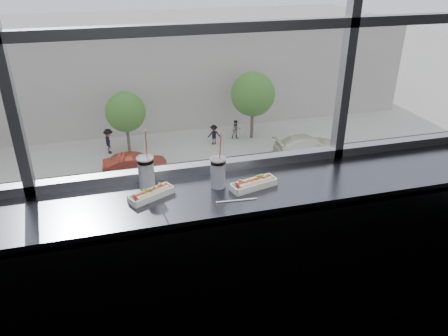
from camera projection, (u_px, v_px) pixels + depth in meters
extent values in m
plane|color=black|center=(198.00, 242.00, 3.07)|extent=(6.00, 0.00, 6.00)
cube|color=#50535A|center=(206.00, 197.00, 2.60)|extent=(6.00, 0.55, 0.06)
cube|color=#50535A|center=(217.00, 293.00, 2.61)|extent=(6.00, 0.04, 1.04)
cube|color=white|center=(152.00, 197.00, 2.54)|extent=(0.28, 0.20, 0.01)
cube|color=white|center=(151.00, 194.00, 2.53)|extent=(0.28, 0.20, 0.04)
cylinder|color=#D6B984|center=(151.00, 193.00, 2.53)|extent=(0.21, 0.14, 0.05)
cylinder|color=maroon|center=(151.00, 191.00, 2.52)|extent=(0.21, 0.13, 0.03)
cube|color=white|center=(254.00, 187.00, 2.65)|extent=(0.31, 0.16, 0.01)
cube|color=white|center=(254.00, 184.00, 2.64)|extent=(0.31, 0.16, 0.04)
cylinder|color=#D6B984|center=(254.00, 183.00, 2.63)|extent=(0.23, 0.10, 0.05)
cylinder|color=maroon|center=(254.00, 181.00, 2.63)|extent=(0.24, 0.09, 0.03)
cylinder|color=white|center=(146.00, 173.00, 2.61)|extent=(0.10, 0.10, 0.19)
cylinder|color=black|center=(145.00, 160.00, 2.57)|extent=(0.10, 0.10, 0.02)
cylinder|color=silver|center=(145.00, 158.00, 2.56)|extent=(0.10, 0.10, 0.01)
cylinder|color=#C96055|center=(146.00, 145.00, 2.52)|extent=(0.01, 0.05, 0.20)
cylinder|color=white|center=(218.00, 173.00, 2.62)|extent=(0.09, 0.09, 0.18)
cylinder|color=black|center=(218.00, 161.00, 2.58)|extent=(0.09, 0.09, 0.02)
cylinder|color=silver|center=(218.00, 159.00, 2.58)|extent=(0.10, 0.10, 0.01)
cylinder|color=#C96055|center=(220.00, 147.00, 2.54)|extent=(0.01, 0.05, 0.19)
cylinder|color=white|center=(237.00, 200.00, 2.50)|extent=(0.24, 0.03, 0.01)
ellipsoid|color=silver|center=(142.00, 201.00, 2.48)|extent=(0.10, 0.07, 0.02)
plane|color=#B4B1A2|center=(113.00, 93.00, 45.77)|extent=(120.00, 120.00, 0.00)
cube|color=black|center=(131.00, 206.00, 25.48)|extent=(80.00, 10.00, 0.06)
cube|color=#B4B1A2|center=(122.00, 152.00, 32.38)|extent=(80.00, 6.00, 0.04)
cube|color=#A79E94|center=(111.00, 67.00, 39.24)|extent=(50.00, 14.00, 8.00)
imported|color=#7C2500|center=(117.00, 231.00, 21.35)|extent=(3.24, 6.42, 2.06)
imported|color=#B12C18|center=(135.00, 161.00, 28.66)|extent=(2.54, 5.62, 1.84)
imported|color=#463791|center=(413.00, 186.00, 25.30)|extent=(3.35, 6.79, 2.19)
imported|color=white|center=(307.00, 142.00, 31.56)|extent=(2.51, 5.67, 1.87)
imported|color=#66605B|center=(214.00, 133.00, 33.24)|extent=(0.83, 0.62, 1.86)
imported|color=#66605B|center=(236.00, 128.00, 34.16)|extent=(0.82, 0.62, 1.85)
imported|color=#66605B|center=(109.00, 139.00, 31.67)|extent=(0.75, 1.00, 2.25)
cylinder|color=#47382B|center=(128.00, 138.00, 32.04)|extent=(0.22, 0.22, 2.18)
sphere|color=#3D7A25|center=(125.00, 112.00, 31.15)|extent=(2.90, 2.90, 2.90)
cylinder|color=#47382B|center=(252.00, 123.00, 34.22)|extent=(0.26, 0.26, 2.55)
sphere|color=#3D7A25|center=(253.00, 94.00, 33.17)|extent=(3.41, 3.41, 3.41)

